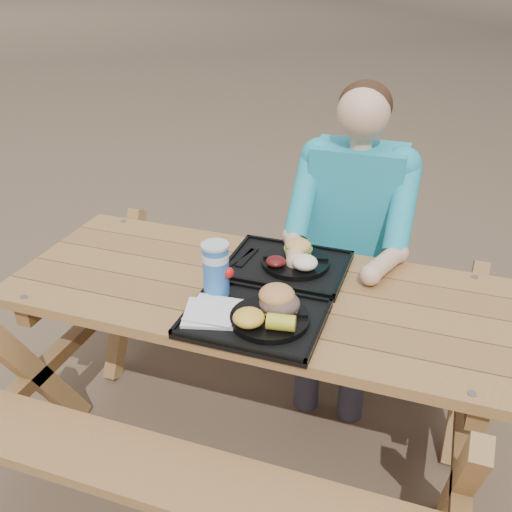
% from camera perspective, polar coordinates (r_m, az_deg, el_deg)
% --- Properties ---
extents(ground, '(60.00, 60.00, 0.00)m').
position_cam_1_polar(ground, '(2.55, 0.00, -17.67)').
color(ground, '#999999').
rests_on(ground, ground).
extents(picnic_table, '(1.80, 1.49, 0.75)m').
position_cam_1_polar(picnic_table, '(2.29, 0.00, -11.16)').
color(picnic_table, '#999999').
rests_on(picnic_table, ground).
extents(tray_near, '(0.45, 0.35, 0.02)m').
position_cam_1_polar(tray_near, '(1.89, -0.18, -6.37)').
color(tray_near, black).
rests_on(tray_near, picnic_table).
extents(tray_far, '(0.45, 0.35, 0.02)m').
position_cam_1_polar(tray_far, '(2.19, 3.13, -1.08)').
color(tray_far, black).
rests_on(tray_far, picnic_table).
extents(plate_near, '(0.26, 0.26, 0.02)m').
position_cam_1_polar(plate_near, '(1.86, 1.38, -6.27)').
color(plate_near, black).
rests_on(plate_near, tray_near).
extents(plate_far, '(0.26, 0.26, 0.02)m').
position_cam_1_polar(plate_far, '(2.18, 3.97, -0.63)').
color(plate_far, black).
rests_on(plate_far, tray_far).
extents(napkin_stack, '(0.21, 0.21, 0.02)m').
position_cam_1_polar(napkin_stack, '(1.89, -4.59, -5.61)').
color(napkin_stack, silver).
rests_on(napkin_stack, tray_near).
extents(soda_cup, '(0.09, 0.09, 0.18)m').
position_cam_1_polar(soda_cup, '(1.96, -4.03, -1.45)').
color(soda_cup, '#1754AE').
rests_on(soda_cup, tray_near).
extents(condiment_bbq, '(0.05, 0.05, 0.03)m').
position_cam_1_polar(condiment_bbq, '(1.97, 1.27, -3.74)').
color(condiment_bbq, black).
rests_on(condiment_bbq, tray_near).
extents(condiment_mustard, '(0.05, 0.05, 0.03)m').
position_cam_1_polar(condiment_mustard, '(1.96, 2.76, -4.14)').
color(condiment_mustard, gold).
rests_on(condiment_mustard, tray_near).
extents(sandwich, '(0.13, 0.13, 0.13)m').
position_cam_1_polar(sandwich, '(1.84, 2.39, -3.73)').
color(sandwich, '#CF8549').
rests_on(sandwich, plate_near).
extents(mac_cheese, '(0.10, 0.10, 0.05)m').
position_cam_1_polar(mac_cheese, '(1.80, -0.73, -6.19)').
color(mac_cheese, yellow).
rests_on(mac_cheese, plate_near).
extents(corn_cob, '(0.10, 0.10, 0.05)m').
position_cam_1_polar(corn_cob, '(1.78, 2.52, -6.65)').
color(corn_cob, gold).
rests_on(corn_cob, plate_near).
extents(cutlery_far, '(0.04, 0.17, 0.01)m').
position_cam_1_polar(cutlery_far, '(2.22, -0.90, -0.11)').
color(cutlery_far, black).
rests_on(cutlery_far, tray_far).
extents(burger, '(0.10, 0.10, 0.09)m').
position_cam_1_polar(burger, '(2.20, 4.27, 1.32)').
color(burger, '#E2A54F').
rests_on(burger, plate_far).
extents(baked_beans, '(0.08, 0.08, 0.03)m').
position_cam_1_polar(baked_beans, '(2.12, 1.99, -0.54)').
color(baked_beans, '#551211').
rests_on(baked_beans, plate_far).
extents(potato_salad, '(0.09, 0.09, 0.05)m').
position_cam_1_polar(potato_salad, '(2.10, 4.92, -0.66)').
color(potato_salad, white).
rests_on(potato_salad, plate_far).
extents(diner, '(0.48, 0.84, 1.28)m').
position_cam_1_polar(diner, '(2.56, 9.47, 0.16)').
color(diner, '#18ADAE').
rests_on(diner, ground).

